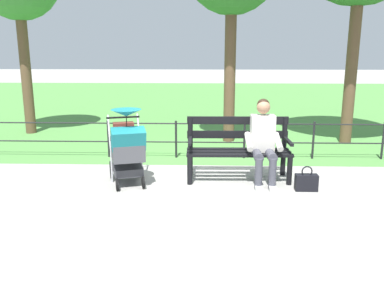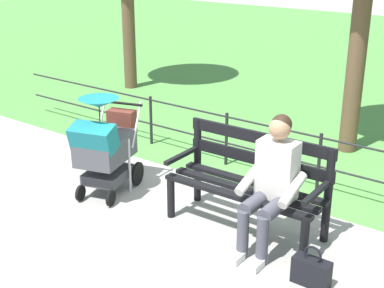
% 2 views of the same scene
% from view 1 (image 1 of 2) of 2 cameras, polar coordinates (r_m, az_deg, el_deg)
% --- Properties ---
extents(ground_plane, '(60.00, 60.00, 0.00)m').
position_cam_1_polar(ground_plane, '(6.49, 2.63, -4.97)').
color(ground_plane, '#9E9B93').
extents(grass_lawn, '(40.00, 16.00, 0.01)m').
position_cam_1_polar(grass_lawn, '(15.10, 2.16, 5.69)').
color(grass_lawn, '#518E42').
rests_on(grass_lawn, ground).
extents(park_bench, '(1.61, 0.63, 0.96)m').
position_cam_1_polar(park_bench, '(6.48, 6.39, -0.24)').
color(park_bench, black).
rests_on(park_bench, ground).
extents(person_on_bench, '(0.54, 0.74, 1.28)m').
position_cam_1_polar(person_on_bench, '(6.27, 9.83, 0.60)').
color(person_on_bench, '#42424C').
rests_on(person_on_bench, ground).
extents(stroller, '(0.72, 0.98, 1.15)m').
position_cam_1_polar(stroller, '(6.23, -8.98, -0.23)').
color(stroller, black).
rests_on(stroller, ground).
extents(handbag, '(0.32, 0.14, 0.37)m').
position_cam_1_polar(handbag, '(6.21, 15.52, -5.09)').
color(handbag, black).
rests_on(handbag, ground).
extents(park_fence, '(8.88, 0.04, 0.70)m').
position_cam_1_polar(park_fence, '(7.65, 6.29, 1.13)').
color(park_fence, black).
rests_on(park_fence, ground).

